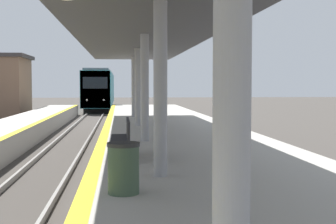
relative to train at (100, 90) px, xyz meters
name	(u,v)px	position (x,y,z in m)	size (l,w,h in m)	color
train	(100,90)	(0.00, 0.00, 0.00)	(2.73, 22.75, 4.22)	black
station_canopy	(145,33)	(2.97, -39.01, 2.09)	(4.50, 28.49, 3.52)	#99999E
trash_bin	(124,168)	(2.26, -46.08, -0.84)	(0.53, 0.53, 0.82)	#384C38
bench	(123,137)	(2.28, -42.34, -0.76)	(0.44, 1.85, 0.92)	#28282D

